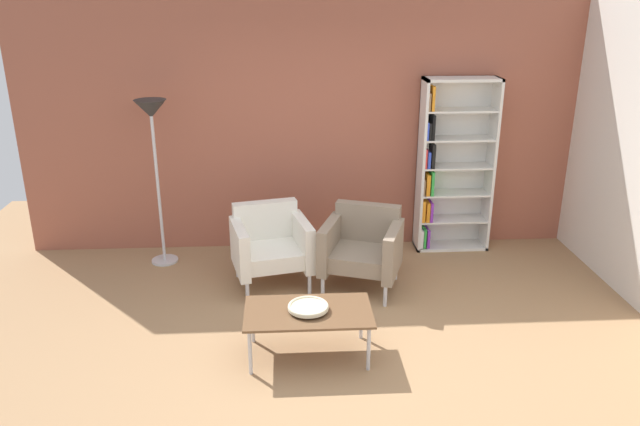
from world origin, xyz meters
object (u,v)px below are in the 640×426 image
(coffee_table_low, at_px, (308,314))
(armchair_by_bookshelf, at_px, (363,247))
(bookshelf_tall, at_px, (449,168))
(decorative_bowl, at_px, (308,307))
(armchair_corner_red, at_px, (270,244))
(floor_lamp_torchiere, at_px, (153,129))

(coffee_table_low, height_order, armchair_by_bookshelf, armchair_by_bookshelf)
(bookshelf_tall, height_order, decorative_bowl, bookshelf_tall)
(decorative_bowl, distance_m, armchair_by_bookshelf, 1.33)
(decorative_bowl, height_order, armchair_corner_red, armchair_corner_red)
(coffee_table_low, xyz_separation_m, floor_lamp_torchiere, (-1.47, 1.89, 1.08))
(coffee_table_low, bearing_deg, armchair_corner_red, 103.50)
(coffee_table_low, relative_size, floor_lamp_torchiere, 0.57)
(decorative_bowl, height_order, armchair_by_bookshelf, armchair_by_bookshelf)
(coffee_table_low, distance_m, floor_lamp_torchiere, 2.63)
(bookshelf_tall, distance_m, floor_lamp_torchiere, 3.16)
(floor_lamp_torchiere, bearing_deg, armchair_by_bookshelf, -18.61)
(bookshelf_tall, xyz_separation_m, armchair_corner_red, (-1.95, -0.81, -0.51))
(coffee_table_low, height_order, decorative_bowl, decorative_bowl)
(bookshelf_tall, xyz_separation_m, coffee_table_low, (-1.64, -2.13, -0.56))
(armchair_corner_red, bearing_deg, decorative_bowl, -89.31)
(coffee_table_low, relative_size, armchair_by_bookshelf, 1.13)
(armchair_corner_red, relative_size, armchair_by_bookshelf, 0.95)
(coffee_table_low, xyz_separation_m, armchair_by_bookshelf, (0.58, 1.20, 0.05))
(bookshelf_tall, distance_m, coffee_table_low, 2.74)
(armchair_by_bookshelf, bearing_deg, bookshelf_tall, 60.74)
(decorative_bowl, distance_m, floor_lamp_torchiere, 2.60)
(decorative_bowl, bearing_deg, floor_lamp_torchiere, 127.84)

